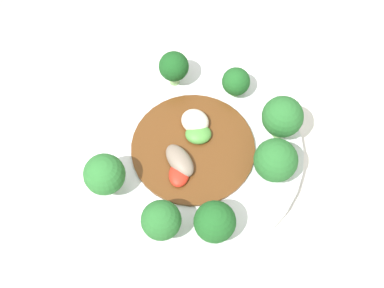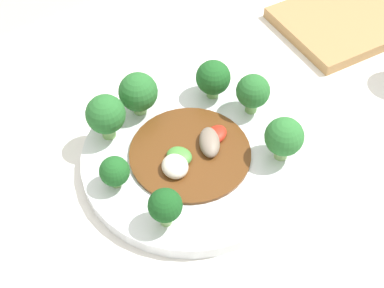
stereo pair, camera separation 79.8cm
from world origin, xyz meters
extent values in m
plane|color=#B7B2A8|center=(0.00, 0.00, 0.00)|extent=(8.00, 8.00, 0.00)
cube|color=silver|center=(0.00, 0.00, 0.39)|extent=(1.16, 0.84, 0.77)
cylinder|color=silver|center=(0.00, -0.02, 0.78)|extent=(0.31, 0.31, 0.02)
cylinder|color=#89B76B|center=(0.10, -0.09, 0.80)|extent=(0.02, 0.02, 0.02)
sphere|color=#2D7533|center=(0.10, -0.09, 0.84)|extent=(0.05, 0.05, 0.05)
cylinder|color=#7AAD5B|center=(-0.08, 0.08, 0.80)|extent=(0.02, 0.02, 0.02)
sphere|color=#286B2D|center=(-0.08, 0.08, 0.84)|extent=(0.06, 0.06, 0.06)
cylinder|color=#70A356|center=(0.10, 0.06, 0.80)|extent=(0.02, 0.02, 0.02)
sphere|color=#1E5B23|center=(0.10, 0.06, 0.83)|extent=(0.05, 0.05, 0.05)
cylinder|color=#70A356|center=(-0.11, 0.00, 0.80)|extent=(0.01, 0.01, 0.01)
sphere|color=#1E5B23|center=(-0.11, 0.00, 0.82)|extent=(0.04, 0.04, 0.04)
cylinder|color=#89B76B|center=(-0.09, -0.09, 0.80)|extent=(0.02, 0.02, 0.02)
sphere|color=#19511E|center=(-0.09, -0.09, 0.83)|extent=(0.04, 0.04, 0.04)
cylinder|color=#70A356|center=(0.13, 0.00, 0.80)|extent=(0.02, 0.02, 0.02)
sphere|color=#286B2D|center=(0.13, 0.00, 0.83)|extent=(0.05, 0.05, 0.05)
cylinder|color=#89B76B|center=(-0.01, 0.10, 0.80)|extent=(0.02, 0.02, 0.02)
sphere|color=#286B2D|center=(-0.01, 0.10, 0.83)|extent=(0.06, 0.06, 0.06)
cylinder|color=#5B3314|center=(0.00, -0.02, 0.80)|extent=(0.17, 0.17, 0.01)
ellipsoid|color=#4C933D|center=(-0.02, -0.02, 0.80)|extent=(0.04, 0.05, 0.02)
ellipsoid|color=gray|center=(0.03, -0.02, 0.81)|extent=(0.05, 0.06, 0.02)
ellipsoid|color=red|center=(0.05, -0.01, 0.80)|extent=(0.05, 0.04, 0.01)
ellipsoid|color=silver|center=(-0.03, -0.03, 0.81)|extent=(0.05, 0.05, 0.02)
camera|label=1|loc=(0.31, 0.13, 1.46)|focal=50.00mm
camera|label=2|loc=(-0.28, -0.40, 1.38)|focal=50.00mm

